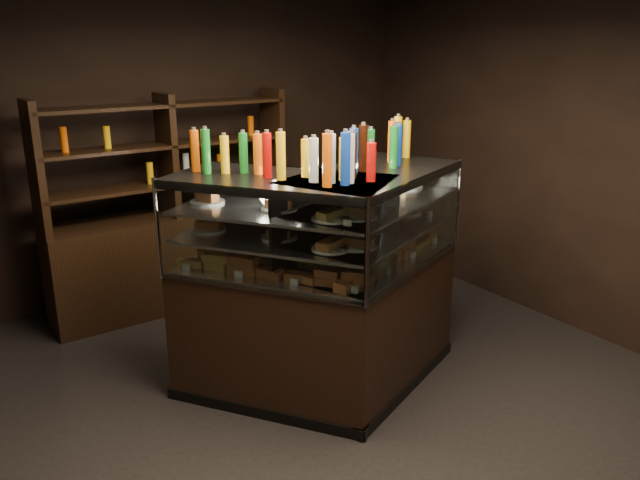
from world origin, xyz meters
The scene contains 7 objects.
ground centered at (0.00, 0.00, 0.00)m, with size 5.00×5.00×0.00m, color black.
room_shell centered at (0.00, 0.00, 1.94)m, with size 5.02×5.02×3.01m.
display_case centered at (0.09, 0.02, 0.53)m, with size 2.19×1.61×1.60m.
food_display centered at (0.09, 0.01, 1.17)m, with size 1.77×1.16×0.48m.
bottles_top centered at (0.10, 0.02, 1.73)m, with size 1.60×1.02×0.30m.
potted_conifer centered at (1.60, 0.57, 0.40)m, with size 0.32×0.32×0.69m.
back_shelving centered at (-0.29, 2.05, 0.61)m, with size 2.31×0.55×2.00m.
Camera 1 is at (-2.16, -3.38, 2.40)m, focal length 35.00 mm.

